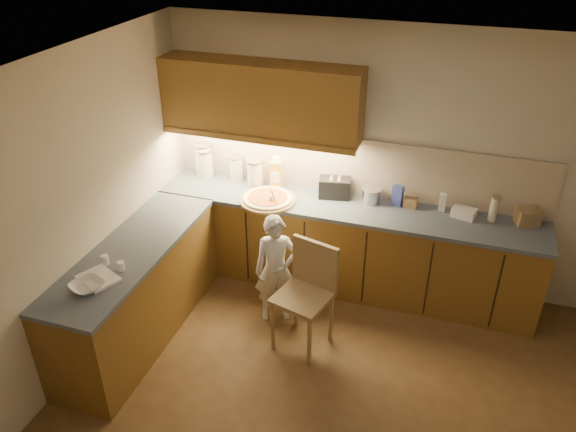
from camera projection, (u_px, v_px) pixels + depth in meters
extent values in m
plane|color=brown|center=(338.00, 415.00, 4.39)|extent=(4.50, 4.50, 0.00)
cube|color=beige|center=(393.00, 162.00, 5.38)|extent=(4.50, 0.04, 2.60)
cube|color=beige|center=(62.00, 227.00, 4.34)|extent=(0.04, 4.00, 2.60)
cube|color=white|center=(359.00, 91.00, 3.08)|extent=(4.50, 4.00, 0.04)
cube|color=brown|center=(343.00, 247.00, 5.66)|extent=(3.75, 0.60, 0.88)
cube|color=brown|center=(138.00, 293.00, 5.02)|extent=(0.60, 2.00, 0.88)
cube|color=#485566|center=(346.00, 207.00, 5.43)|extent=(3.77, 0.62, 0.04)
cube|color=#485566|center=(131.00, 250.00, 4.79)|extent=(0.62, 2.02, 0.04)
cube|color=black|center=(193.00, 237.00, 5.82)|extent=(0.02, 0.01, 0.80)
cube|color=black|center=(247.00, 247.00, 5.66)|extent=(0.02, 0.01, 0.80)
cube|color=black|center=(304.00, 257.00, 5.50)|extent=(0.02, 0.01, 0.80)
cube|color=black|center=(364.00, 268.00, 5.34)|extent=(0.02, 0.01, 0.80)
cube|color=black|center=(428.00, 280.00, 5.18)|extent=(0.02, 0.01, 0.80)
cube|color=black|center=(496.00, 292.00, 5.02)|extent=(0.02, 0.01, 0.80)
cube|color=#C6B399|center=(354.00, 166.00, 5.51)|extent=(3.75, 0.02, 0.58)
cube|color=brown|center=(261.00, 99.00, 5.30)|extent=(1.95, 0.35, 0.70)
cube|color=brown|center=(255.00, 140.00, 5.33)|extent=(1.95, 0.02, 0.06)
cylinder|color=#A47F52|center=(268.00, 200.00, 5.49)|extent=(0.55, 0.55, 0.02)
cylinder|color=#F4E4BF|center=(268.00, 198.00, 5.48)|extent=(0.49, 0.49, 0.02)
cylinder|color=#CA501A|center=(268.00, 197.00, 5.47)|extent=(0.39, 0.39, 0.01)
sphere|color=white|center=(273.00, 198.00, 5.41)|extent=(0.07, 0.07, 0.07)
cylinder|color=white|center=(275.00, 198.00, 5.32)|extent=(0.04, 0.13, 0.22)
imported|color=silver|center=(276.00, 269.00, 5.15)|extent=(0.47, 0.40, 1.09)
cylinder|color=tan|center=(273.00, 326.00, 4.92)|extent=(0.04, 0.04, 0.50)
cylinder|color=tan|center=(309.00, 342.00, 4.74)|extent=(0.04, 0.04, 0.50)
cylinder|color=tan|center=(296.00, 303.00, 5.19)|extent=(0.04, 0.04, 0.50)
cylinder|color=tan|center=(331.00, 318.00, 5.01)|extent=(0.04, 0.04, 0.50)
cube|color=tan|center=(303.00, 298.00, 4.83)|extent=(0.54, 0.54, 0.04)
cube|color=tan|center=(315.00, 263.00, 4.85)|extent=(0.44, 0.15, 0.44)
imported|color=white|center=(87.00, 286.00, 4.26)|extent=(0.32, 0.32, 0.06)
cylinder|color=white|center=(203.00, 161.00, 5.92)|extent=(0.17, 0.17, 0.33)
cylinder|color=gray|center=(202.00, 145.00, 5.83)|extent=(0.18, 0.18, 0.02)
cylinder|color=silver|center=(205.00, 164.00, 5.91)|extent=(0.16, 0.16, 0.28)
cylinder|color=gray|center=(204.00, 150.00, 5.84)|extent=(0.17, 0.17, 0.02)
cylinder|color=white|center=(236.00, 169.00, 5.84)|extent=(0.13, 0.13, 0.25)
cylinder|color=gray|center=(236.00, 157.00, 5.77)|extent=(0.14, 0.14, 0.02)
cylinder|color=silver|center=(255.00, 174.00, 5.73)|extent=(0.16, 0.16, 0.26)
cylinder|color=tan|center=(255.00, 161.00, 5.66)|extent=(0.17, 0.17, 0.02)
cube|color=gold|center=(276.00, 175.00, 5.66)|extent=(0.12, 0.09, 0.30)
cube|color=white|center=(276.00, 160.00, 5.57)|extent=(0.07, 0.05, 0.05)
cube|color=black|center=(335.00, 188.00, 5.53)|extent=(0.33, 0.23, 0.20)
cube|color=#BCBCC1|center=(331.00, 178.00, 5.48)|extent=(0.06, 0.14, 0.00)
cube|color=#BCBCC1|center=(339.00, 179.00, 5.48)|extent=(0.06, 0.14, 0.00)
cylinder|color=silver|center=(371.00, 196.00, 5.45)|extent=(0.18, 0.18, 0.13)
cylinder|color=silver|center=(372.00, 189.00, 5.42)|extent=(0.19, 0.19, 0.01)
cube|color=#3746A5|center=(398.00, 196.00, 5.38)|extent=(0.11, 0.09, 0.20)
cube|color=#967951|center=(410.00, 203.00, 5.38)|extent=(0.13, 0.10, 0.09)
cube|color=white|center=(442.00, 203.00, 5.29)|extent=(0.06, 0.06, 0.18)
cube|color=silver|center=(464.00, 213.00, 5.22)|extent=(0.24, 0.20, 0.08)
cylinder|color=silver|center=(494.00, 210.00, 5.11)|extent=(0.07, 0.07, 0.23)
cylinder|color=tan|center=(496.00, 197.00, 5.05)|extent=(0.08, 0.08, 0.02)
cube|color=#997C52|center=(528.00, 216.00, 5.08)|extent=(0.24, 0.21, 0.15)
cube|color=white|center=(98.00, 278.00, 4.38)|extent=(0.37, 0.34, 0.02)
cylinder|color=silver|center=(105.00, 260.00, 4.55)|extent=(0.08, 0.08, 0.08)
cylinder|color=white|center=(121.00, 266.00, 4.48)|extent=(0.08, 0.08, 0.08)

